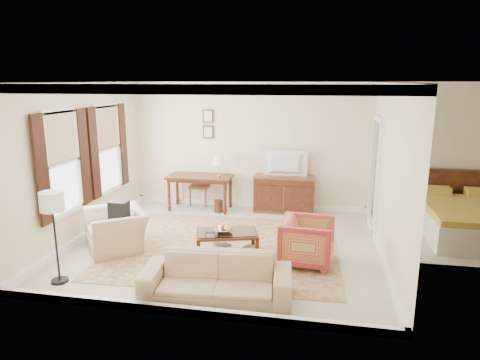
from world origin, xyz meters
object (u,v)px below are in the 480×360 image
(writing_desk, at_px, (200,180))
(coffee_table, at_px, (227,237))
(club_armchair, at_px, (116,223))
(sofa, at_px, (216,271))
(tv, at_px, (285,155))
(striped_armchair, at_px, (307,239))
(sideboard, at_px, (284,194))

(writing_desk, relative_size, coffee_table, 1.27)
(club_armchair, bearing_deg, sofa, 19.31)
(writing_desk, distance_m, tv, 2.03)
(striped_armchair, bearing_deg, tv, 17.32)
(tv, bearing_deg, club_armchair, 45.38)
(tv, xyz_separation_m, coffee_table, (-0.73, -2.68, -0.97))
(club_armchair, bearing_deg, sideboard, 97.54)
(writing_desk, bearing_deg, club_armchair, -106.97)
(club_armchair, bearing_deg, coffee_table, 54.07)
(writing_desk, height_order, sofa, writing_desk)
(coffee_table, xyz_separation_m, sofa, (0.18, -1.46, 0.07))
(tv, bearing_deg, writing_desk, 4.68)
(sideboard, height_order, tv, tv)
(writing_desk, relative_size, tv, 1.55)
(sideboard, bearing_deg, writing_desk, -174.73)
(tv, relative_size, striped_armchair, 1.12)
(club_armchair, bearing_deg, tv, 97.33)
(sideboard, xyz_separation_m, tv, (0.00, -0.02, 0.89))
(writing_desk, bearing_deg, tv, 4.68)
(striped_armchair, bearing_deg, writing_desk, 48.94)
(tv, distance_m, striped_armchair, 2.97)
(sideboard, bearing_deg, coffee_table, -105.21)
(tv, height_order, coffee_table, tv)
(coffee_table, bearing_deg, sideboard, 74.79)
(sideboard, height_order, striped_armchair, striped_armchair)
(coffee_table, distance_m, club_armchair, 1.99)
(tv, xyz_separation_m, sofa, (-0.56, -4.13, -0.90))
(tv, xyz_separation_m, club_armchair, (-2.72, -2.75, -0.83))
(sideboard, bearing_deg, tv, -90.00)
(tv, xyz_separation_m, striped_armchair, (0.62, -2.77, -0.88))
(writing_desk, relative_size, sofa, 0.72)
(sideboard, distance_m, club_armchair, 3.88)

